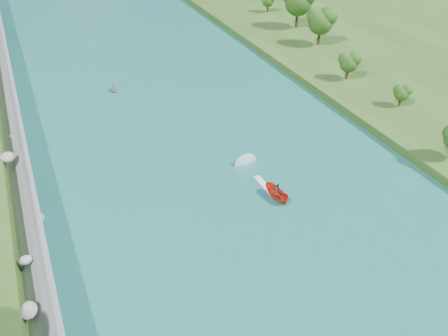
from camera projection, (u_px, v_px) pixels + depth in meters
ground at (287, 265)px, 49.81m from camera, size 260.00×260.00×0.00m
river_water at (215, 170)px, 64.29m from camera, size 55.00×240.00×0.10m
riprap_bank at (26, 213)px, 54.17m from camera, size 3.85×236.00×4.18m
trees_east at (342, 35)px, 91.27m from camera, size 16.33×144.52×11.92m
motorboat at (271, 188)px, 59.64m from camera, size 3.60×19.07×1.98m
raft at (114, 90)px, 84.45m from camera, size 2.35×2.85×1.59m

